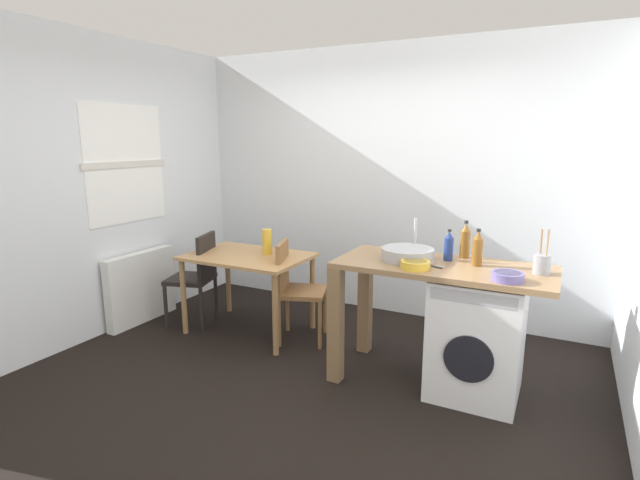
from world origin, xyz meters
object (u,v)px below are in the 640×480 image
at_px(washing_machine, 477,336).
at_px(utensil_crock, 542,264).
at_px(bottle_tall_green, 449,246).
at_px(vase, 267,242).
at_px(mixing_bowl, 415,264).
at_px(chair_person_seat, 197,274).
at_px(chair_opposite, 294,285).
at_px(bottle_squat_brown, 465,241).
at_px(colander, 508,276).
at_px(dining_table, 248,265).
at_px(bottle_clear_small, 477,249).

relative_size(washing_machine, utensil_crock, 2.87).
distance_m(bottle_tall_green, vase, 1.70).
bearing_deg(mixing_bowl, utensil_crock, 17.87).
bearing_deg(chair_person_seat, chair_opposite, -101.43).
distance_m(bottle_squat_brown, colander, 0.61).
height_order(dining_table, vase, vase).
bearing_deg(bottle_tall_green, vase, 174.23).
relative_size(chair_opposite, bottle_squat_brown, 3.20).
xyz_separation_m(chair_person_seat, chair_opposite, (1.03, 0.10, 0.00)).
relative_size(washing_machine, mixing_bowl, 4.30).
height_order(chair_person_seat, washing_machine, chair_person_seat).
relative_size(dining_table, chair_person_seat, 1.22).
relative_size(chair_person_seat, utensil_crock, 3.00).
height_order(chair_opposite, bottle_tall_green, bottle_tall_green).
height_order(chair_opposite, vase, vase).
bearing_deg(colander, bottle_tall_green, 141.82).
relative_size(chair_opposite, bottle_tall_green, 3.89).
bearing_deg(bottle_clear_small, utensil_crock, -3.32).
xyz_separation_m(bottle_clear_small, vase, (-1.90, 0.23, -0.18)).
height_order(chair_person_seat, utensil_crock, utensil_crock).
distance_m(bottle_tall_green, utensil_crock, 0.63).
xyz_separation_m(chair_person_seat, bottle_clear_small, (2.60, -0.05, 0.53)).
distance_m(mixing_bowl, vase, 1.62).
height_order(chair_person_seat, colander, colander).
xyz_separation_m(chair_opposite, vase, (-0.33, 0.07, 0.35)).
bearing_deg(utensil_crock, chair_person_seat, 178.60).
bearing_deg(chair_opposite, mixing_bowl, 51.28).
height_order(chair_opposite, utensil_crock, utensil_crock).
bearing_deg(chair_person_seat, bottle_tall_green, -106.99).
bearing_deg(bottle_clear_small, mixing_bowl, -142.64).
xyz_separation_m(chair_person_seat, vase, (0.70, 0.18, 0.35)).
bearing_deg(mixing_bowl, bottle_squat_brown, 62.99).
bearing_deg(chair_opposite, vase, -121.98).
xyz_separation_m(chair_person_seat, washing_machine, (2.64, -0.13, -0.08)).
distance_m(dining_table, washing_machine, 2.12).
distance_m(bottle_squat_brown, vase, 1.79).
xyz_separation_m(bottle_squat_brown, vase, (-1.78, 0.03, -0.19)).
bearing_deg(mixing_bowl, chair_opposite, 160.52).
bearing_deg(washing_machine, chair_opposite, 171.92).
distance_m(chair_person_seat, colander, 2.89).
bearing_deg(colander, chair_opposite, 166.07).
relative_size(chair_opposite, washing_machine, 1.05).
relative_size(washing_machine, vase, 3.64).
xyz_separation_m(chair_opposite, washing_machine, (1.62, -0.23, -0.08)).
bearing_deg(chair_person_seat, washing_machine, -109.90).
bearing_deg(dining_table, washing_machine, -5.56).
bearing_deg(bottle_squat_brown, vase, 178.91).
height_order(bottle_tall_green, bottle_squat_brown, bottle_squat_brown).
xyz_separation_m(washing_machine, colander, (0.19, -0.22, 0.52)).
bearing_deg(dining_table, vase, 33.69).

